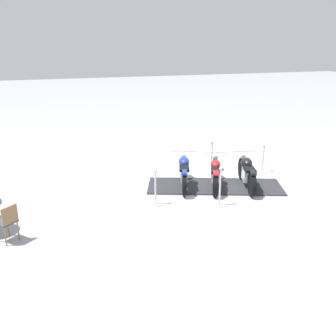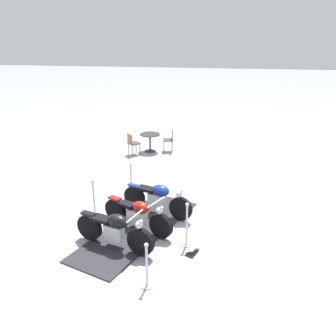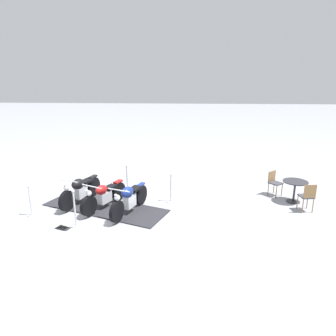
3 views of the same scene
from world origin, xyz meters
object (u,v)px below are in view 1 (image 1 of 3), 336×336
Objects in this scene: motorcycle_black at (247,171)px; motorcycle_navy at (184,171)px; stanchion_left_mid at (220,192)px; stanchion_left_rear at (156,195)px; stanchion_right_front at (263,162)px; stanchion_right_mid at (212,161)px; info_placard at (217,168)px; cafe_chair_across_table at (7,221)px; motorcycle_maroon at (215,173)px.

motorcycle_black is 1.93m from motorcycle_navy.
motorcycle_black is 1.84× the size of stanchion_left_mid.
stanchion_left_mid is at bearing -111.33° from stanchion_left_rear.
stanchion_right_front reaches higher than motorcycle_navy.
motorcycle_navy is 1.70m from stanchion_right_mid.
stanchion_right_mid reaches higher than stanchion_right_front.
stanchion_left_mid is 1.76m from stanchion_left_rear.
stanchion_right_mid is at bearing -35.57° from motorcycle_navy.
motorcycle_black reaches higher than motorcycle_navy.
cafe_chair_across_table is at bearing -134.45° from info_placard.
stanchion_left_mid is (-2.65, 1.03, -0.01)m from stanchion_right_mid.
stanchion_left_rear is (0.64, 1.64, -0.09)m from stanchion_left_mid.
motorcycle_black reaches higher than stanchion_right_front.
stanchion_left_mid is (-1.35, 0.53, -0.07)m from motorcycle_maroon.
stanchion_right_mid reaches higher than cafe_chair_across_table.
motorcycle_black is 3.09m from stanchion_left_rear.
motorcycle_maroon is 1.92× the size of stanchion_left_rear.
stanchion_left_mid is 1.09× the size of stanchion_left_rear.
cafe_chair_across_table is (-0.21, 5.35, 0.14)m from stanchion_left_mid.
stanchion_right_front is 8.32m from cafe_chair_across_table.
cafe_chair_across_table is at bearing 130.59° from motorcycle_maroon.
motorcycle_navy is 1.75m from stanchion_left_mid.
stanchion_right_mid reaches higher than motorcycle_maroon.
stanchion_right_mid is at bearing -106.27° from cafe_chair_across_table.
motorcycle_maroon is 1.39m from stanchion_right_mid.
stanchion_right_mid is (1.65, 0.39, -0.11)m from motorcycle_black.
cafe_chair_across_table reaches higher than info_placard.
motorcycle_navy is 2.00× the size of stanchion_left_rear.
motorcycle_black is 1.61m from stanchion_right_front.
motorcycle_maroon is 1.75× the size of stanchion_right_mid.
motorcycle_navy is 1.82× the size of stanchion_right_mid.
stanchion_right_mid is 1.12× the size of stanchion_right_front.
cafe_chair_across_table is (-3.02, 6.71, 0.47)m from info_placard.
info_placard is at bearing 20.93° from motorcycle_black.
stanchion_left_rear is 1.15× the size of cafe_chair_across_table.
stanchion_right_front reaches higher than cafe_chair_across_table.
info_placard is 7.37m from cafe_chair_across_table.
stanchion_left_rear reaches higher than motorcycle_navy.
motorcycle_navy reaches higher than motorcycle_maroon.
stanchion_right_mid is 3.34m from stanchion_left_rear.
motorcycle_navy is 4.62× the size of info_placard.
motorcycle_maroon is at bearing 158.76° from stanchion_right_mid.
stanchion_right_mid is at bearing 32.16° from motorcycle_black.
motorcycle_navy is at bearing -125.98° from info_placard.
stanchion_right_front is at bearing -111.33° from stanchion_right_mid.
motorcycle_navy is at bearing -109.37° from cafe_chair_across_table.
stanchion_left_rear is at bearing 150.68° from motorcycle_navy.
stanchion_right_front reaches higher than info_placard.
motorcycle_black is 0.96m from motorcycle_maroon.
stanchion_left_rear is (-0.36, 3.06, -0.21)m from motorcycle_black.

